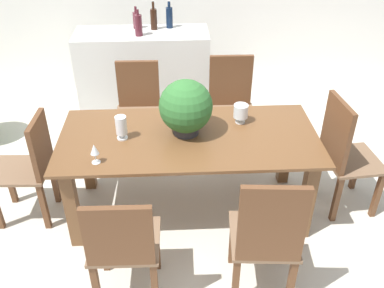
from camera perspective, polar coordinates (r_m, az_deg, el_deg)
ground_plane at (r=3.80m, az=-0.35°, el=-8.83°), size 7.04×7.04×0.00m
dining_table at (r=3.45m, az=-0.41°, el=-0.94°), size 2.04×0.95×0.75m
chair_near_left at (r=2.82m, az=-9.17°, el=-13.11°), size 0.46×0.44×0.93m
chair_far_left at (r=4.29m, az=-7.11°, el=5.07°), size 0.46×0.47×0.96m
chair_near_right at (r=2.81m, az=9.91°, el=-11.96°), size 0.47×0.49×1.05m
chair_far_right at (r=4.31m, az=5.18°, el=5.63°), size 0.47×0.45×1.00m
chair_head_end at (r=3.68m, az=-20.67°, el=-2.60°), size 0.48×0.42×0.94m
chair_foot_end at (r=3.73m, az=19.45°, el=-0.88°), size 0.48×0.50×1.03m
flower_centerpiece at (r=3.30m, az=-0.84°, el=4.91°), size 0.42×0.42×0.45m
crystal_vase_left at (r=3.53m, az=6.50°, el=4.30°), size 0.12×0.12×0.16m
crystal_vase_center_near at (r=3.33m, az=-9.39°, el=2.33°), size 0.09×0.09×0.19m
wine_glass at (r=3.09m, az=-12.84°, el=-0.80°), size 0.06×0.06×0.15m
kitchen_counter at (r=5.05m, az=-6.40°, el=9.15°), size 1.47×0.55×1.00m
wine_bottle_tall at (r=4.74m, az=-7.14°, el=15.42°), size 0.08×0.08×0.28m
wine_bottle_green at (r=4.98m, az=-7.43°, el=16.04°), size 0.07×0.07×0.24m
wine_bottle_clear at (r=4.96m, az=-3.03°, el=16.49°), size 0.07×0.07×0.29m
wine_bottle_dark at (r=4.92m, az=-5.11°, el=16.26°), size 0.07×0.07×0.30m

